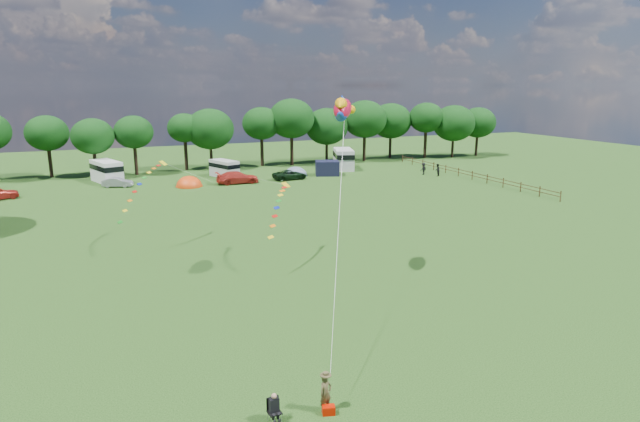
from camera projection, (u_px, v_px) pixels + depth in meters
name	position (u px, v px, depth m)	size (l,w,h in m)	color
ground_plane	(374.00, 312.00, 29.61)	(180.00, 180.00, 0.00)	black
tree_line	(235.00, 126.00, 79.70)	(102.98, 10.98, 10.27)	black
fence	(465.00, 173.00, 72.28)	(0.12, 33.12, 1.20)	#472D19
car_b	(118.00, 182.00, 65.80)	(1.25, 3.35, 1.18)	gray
car_c	(238.00, 177.00, 68.17)	(2.18, 5.20, 1.56)	red
car_d	(290.00, 175.00, 71.10)	(2.12, 4.68, 1.28)	black
campervan_b	(107.00, 171.00, 68.97)	(4.12, 6.15, 2.78)	white
campervan_c	(224.00, 168.00, 73.01)	(3.59, 5.10, 2.30)	#BABBBD
campervan_d	(343.00, 158.00, 79.97)	(4.32, 6.58, 2.98)	silver
tent_orange	(189.00, 186.00, 66.38)	(3.30, 3.62, 2.58)	#E0400E
tent_greyblue	(296.00, 176.00, 74.17)	(3.35, 3.67, 2.49)	slate
awning_navy	(327.00, 168.00, 74.45)	(3.21, 2.61, 2.01)	black
kite_flyer	(326.00, 393.00, 20.43)	(0.54, 0.36, 1.49)	#4B4327
camp_chair	(274.00, 405.00, 19.76)	(0.53, 0.53, 1.20)	#99999E
kite_bag	(329.00, 410.00, 20.35)	(0.48, 0.32, 0.34)	#B21100
fish_kite	(342.00, 109.00, 32.35)	(2.45, 3.23, 1.75)	#BB0B29
streamer_kite_b	(146.00, 181.00, 40.60)	(4.20, 4.66, 3.78)	yellow
streamer_kite_c	(280.00, 201.00, 37.12)	(3.15, 4.91, 2.79)	gold
walker_a	(437.00, 170.00, 73.69)	(0.84, 0.52, 1.73)	black
walker_b	(423.00, 169.00, 75.03)	(1.09, 0.51, 1.69)	black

